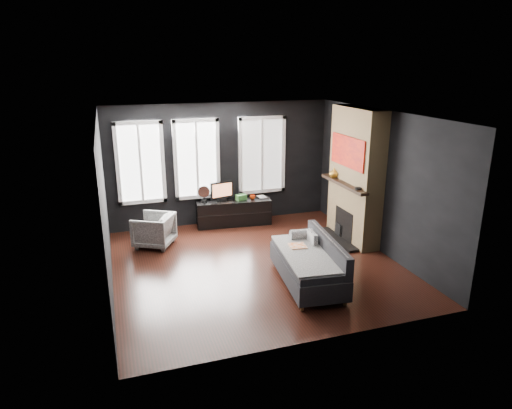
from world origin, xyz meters
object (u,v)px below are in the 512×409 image
object	(u,v)px
mug	(253,196)
book	(258,192)
media_console	(233,212)
mantel_vase	(334,173)
armchair	(154,229)
sofa	(308,261)
monitor	(222,190)

from	to	relation	value
mug	book	bearing A→B (deg)	22.17
media_console	mantel_vase	size ratio (longest dim) A/B	8.24
book	mantel_vase	xyz separation A→B (m)	(1.26, -1.19, 0.63)
mug	armchair	bearing A→B (deg)	-163.49
book	armchair	bearing A→B (deg)	-163.13
sofa	mug	bearing A→B (deg)	95.58
media_console	book	xyz separation A→B (m)	(0.59, -0.00, 0.41)
armchair	book	bearing A→B (deg)	135.67
armchair	mantel_vase	world-z (taller)	mantel_vase
mug	book	distance (m)	0.17
book	sofa	bearing A→B (deg)	-93.60
media_console	book	bearing A→B (deg)	5.01
mantel_vase	mug	bearing A→B (deg)	141.51
sofa	armchair	bearing A→B (deg)	138.98
monitor	mantel_vase	xyz separation A→B (m)	(2.10, -1.23, 0.51)
armchair	media_console	xyz separation A→B (m)	(1.85, 0.74, -0.07)
media_console	book	distance (m)	0.71
sofa	mug	distance (m)	3.13
armchair	book	xyz separation A→B (m)	(2.44, 0.74, 0.33)
sofa	media_console	bearing A→B (deg)	103.40
mug	media_console	bearing A→B (deg)	171.46
monitor	book	bearing A→B (deg)	-15.88
sofa	book	size ratio (longest dim) A/B	7.55
sofa	armchair	xyz separation A→B (m)	(-2.24, 2.44, -0.04)
monitor	mug	distance (m)	0.72
sofa	mantel_vase	xyz separation A→B (m)	(1.46, 1.99, 0.93)
book	mantel_vase	bearing A→B (deg)	-43.18
sofa	monitor	xyz separation A→B (m)	(-0.64, 3.22, 0.42)
book	mantel_vase	world-z (taller)	mantel_vase
mantel_vase	media_console	bearing A→B (deg)	147.25
book	media_console	bearing A→B (deg)	179.61
armchair	media_console	bearing A→B (deg)	140.68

